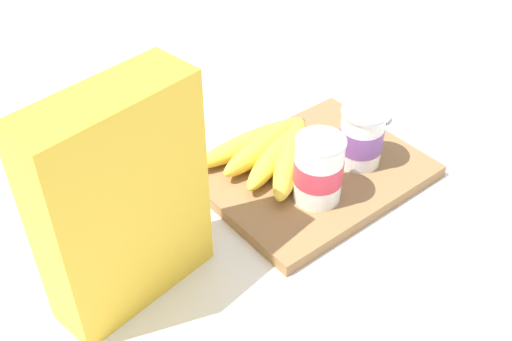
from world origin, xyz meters
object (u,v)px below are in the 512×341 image
at_px(cutting_board, 312,173).
at_px(banana_bunch, 272,150).
at_px(yogurt_cup_front, 361,137).
at_px(cereal_box, 122,202).
at_px(spoon, 387,109).
at_px(yogurt_cup_back, 319,169).

bearing_deg(cutting_board, banana_bunch, -57.68).
bearing_deg(yogurt_cup_front, banana_bunch, -40.53).
height_order(cutting_board, banana_bunch, banana_bunch).
relative_size(cereal_box, yogurt_cup_front, 3.06).
bearing_deg(spoon, banana_bunch, -1.03).
xyz_separation_m(cereal_box, spoon, (-0.51, -0.06, -0.13)).
height_order(cereal_box, banana_bunch, cereal_box).
distance_m(cutting_board, cereal_box, 0.33).
relative_size(yogurt_cup_back, banana_bunch, 0.47).
relative_size(cutting_board, cereal_box, 1.14).
xyz_separation_m(banana_bunch, spoon, (-0.25, 0.00, -0.03)).
bearing_deg(cereal_box, banana_bunch, -174.58).
bearing_deg(cereal_box, yogurt_cup_front, 168.96).
xyz_separation_m(yogurt_cup_back, spoon, (-0.25, -0.10, -0.06)).
bearing_deg(banana_bunch, yogurt_cup_front, 139.47).
relative_size(cutting_board, banana_bunch, 1.52).
xyz_separation_m(yogurt_cup_front, spoon, (-0.15, -0.08, -0.06)).
xyz_separation_m(cutting_board, yogurt_cup_back, (0.04, 0.05, 0.06)).
relative_size(yogurt_cup_front, banana_bunch, 0.44).
xyz_separation_m(cutting_board, yogurt_cup_front, (-0.06, 0.03, 0.05)).
height_order(cereal_box, spoon, cereal_box).
bearing_deg(spoon, yogurt_cup_back, 20.71).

